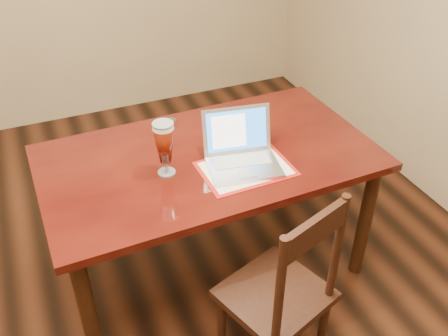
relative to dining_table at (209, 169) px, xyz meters
name	(u,v)px	position (x,y,z in m)	size (l,w,h in m)	color
ground	(144,319)	(-0.50, -0.24, -0.74)	(5.00, 5.00, 0.00)	black
room_shell	(97,3)	(-0.50, -0.24, 1.02)	(4.51, 5.01, 2.71)	tan
dining_table	(209,169)	(0.00, 0.00, 0.00)	(1.79, 1.04, 1.12)	#4A1209
dining_chair	(281,294)	(0.06, -0.75, -0.24)	(0.57, 0.55, 1.07)	black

